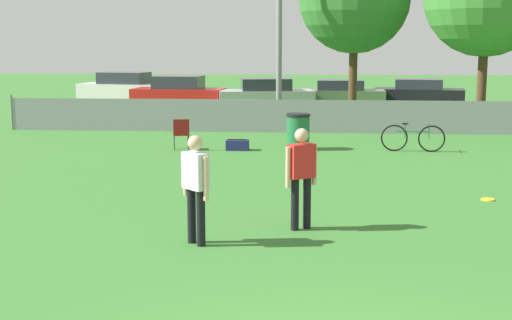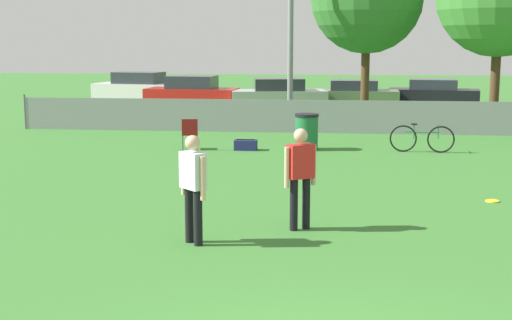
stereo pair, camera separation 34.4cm
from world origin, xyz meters
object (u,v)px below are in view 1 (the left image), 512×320
Objects in this scene: parked_car_silver at (266,95)px; parked_car_olive at (340,94)px; parked_car_red at (179,93)px; gear_bag_sideline at (237,145)px; parked_car_dark at (419,93)px; trash_bin at (298,131)px; frisbee_disc at (488,199)px; player_thrower_red at (301,171)px; parked_car_white at (124,88)px; player_receiver_white at (196,182)px; bicycle_sideline at (413,138)px; folding_chair_sideline at (181,132)px.

parked_car_silver is 3.71m from parked_car_olive.
gear_bag_sideline is at bearing -67.22° from parked_car_red.
parked_car_olive reaches higher than parked_car_dark.
gear_bag_sideline is at bearing -170.25° from trash_bin.
parked_car_dark is (1.50, 20.42, 0.62)m from frisbee_disc.
player_thrower_red is at bearing -92.81° from parked_car_olive.
trash_bin is 13.04m from parked_car_red.
frisbee_disc is 24.56m from parked_car_white.
player_receiver_white is 6.33× the size of frisbee_disc.
frisbee_disc is 0.41× the size of gear_bag_sideline.
parked_car_olive is at bearing 100.51° from bicycle_sideline.
parked_car_dark is (5.32, 14.18, 0.12)m from trash_bin.
player_thrower_red is 6.33× the size of frisbee_disc.
parked_car_white is (-12.80, 20.95, 0.72)m from frisbee_disc.
folding_chair_sideline is at bearing -173.92° from bicycle_sideline.
player_thrower_red is 1.85m from player_receiver_white.
trash_bin is 0.23× the size of parked_car_dark.
trash_bin is 1.61× the size of gear_bag_sideline.
parked_car_olive is (2.88, 22.79, -0.33)m from player_receiver_white.
bicycle_sideline is at bearing -2.60° from trash_bin.
player_receiver_white is at bearing -111.33° from bicycle_sideline.
folding_chair_sideline is 1.40× the size of gear_bag_sideline.
player_receiver_white is 0.36× the size of parked_car_white.
player_thrower_red is 23.42m from parked_car_dark.
frisbee_disc is at bearing -82.77° from parked_car_olive.
player_receiver_white is 22.97m from parked_car_olive.
parked_car_red reaches higher than trash_bin.
trash_bin reaches higher than folding_chair_sideline.
parked_car_red is (-5.69, 11.73, 0.19)m from trash_bin.
gear_bag_sideline is 0.14× the size of parked_car_silver.
bicycle_sideline is (6.45, 0.27, -0.12)m from folding_chair_sideline.
parked_car_white is (-8.98, 14.70, 0.22)m from trash_bin.
parked_car_dark is (7.02, 14.47, 0.49)m from gear_bag_sideline.
parked_car_olive is 3.88m from parked_car_dark.
trash_bin reaches higher than frisbee_disc.
bicycle_sideline is (4.46, 9.55, -0.58)m from player_receiver_white.
gear_bag_sideline is at bearing 171.63° from folding_chair_sideline.
bicycle_sideline is 19.20m from parked_car_white.
parked_car_silver is (-5.56, 17.71, 0.67)m from frisbee_disc.
folding_chair_sideline is (-1.99, 9.29, -0.46)m from player_receiver_white.
parked_car_red reaches higher than gear_bag_sideline.
parked_car_white is 7.94m from parked_car_silver.
parked_car_red is (-9.51, 17.98, 0.69)m from frisbee_disc.
player_thrower_red is at bearing -76.83° from gear_bag_sideline.
parked_car_white reaches higher than gear_bag_sideline.
player_receiver_white reaches higher than trash_bin.
player_receiver_white is 0.94× the size of bicycle_sideline.
parked_car_silver is at bearing -153.30° from parked_car_olive.
trash_bin is at bearing -91.61° from parked_car_silver.
bicycle_sideline is 0.38× the size of parked_car_white.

